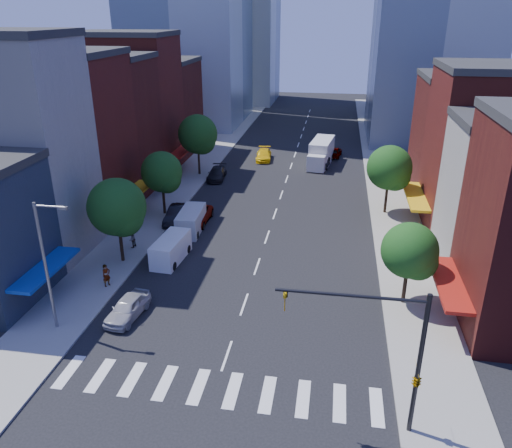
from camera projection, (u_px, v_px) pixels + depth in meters
The scene contains 30 objects.
ground at pixel (227, 356), 31.17m from camera, with size 220.00×220.00×0.00m, color black.
sidewalk_left at pixel (200, 165), 69.27m from camera, with size 5.00×120.00×0.15m, color gray.
sidewalk_right at pixel (384, 174), 65.59m from camera, with size 5.00×120.00×0.15m, color gray.
crosswalk at pixel (216, 389), 28.44m from camera, with size 19.00×3.00×0.01m, color silver.
bldg_left_1 at pixel (9, 152), 41.60m from camera, with size 12.00×8.00×18.00m, color beige.
bldg_left_2 at pixel (63, 140), 49.71m from camera, with size 12.00×9.00×16.00m, color #5C1A15.
bldg_left_3 at pixel (101, 127), 57.62m from camera, with size 12.00×8.00×15.00m, color #491212.
bldg_left_4 at pixel (129, 105), 64.93m from camera, with size 12.00×9.00×17.00m, color #5C1A15.
bldg_left_5 at pixel (155, 108), 74.34m from camera, with size 12.00×10.00×13.00m, color #491212.
bldg_right_2 at pixel (497, 153), 46.90m from camera, with size 12.00×10.00×15.00m, color #5C1A15.
bldg_right_3 at pixel (471, 139), 56.37m from camera, with size 12.00×10.00×13.00m, color #491212.
traffic_signal at pixel (407, 365), 23.98m from camera, with size 7.24×2.24×8.00m.
streetlight at pixel (47, 259), 31.73m from camera, with size 2.25×0.25×9.00m.
tree_left_near at pixel (118, 209), 40.83m from camera, with size 4.80×4.80×7.30m.
tree_left_mid at pixel (163, 174), 50.95m from camera, with size 4.20×4.20×6.65m.
tree_left_far at pixel (199, 136), 63.38m from camera, with size 5.00×5.00×7.75m.
tree_right_near at pixel (412, 253), 34.99m from camera, with size 4.00×4.00×6.20m.
tree_right_far at pixel (391, 170), 51.06m from camera, with size 4.60×4.60×7.20m.
parked_car_front at pixel (128, 308), 34.83m from camera, with size 1.77×4.40×1.50m, color #A9A9AE.
parked_car_second at pixel (178, 214), 50.57m from camera, with size 1.74×4.99×1.64m, color black.
parked_car_third at pixel (196, 216), 50.36m from camera, with size 2.51×5.44×1.51m, color #999999.
parked_car_rear at pixel (217, 174), 63.59m from camera, with size 2.04×5.01×1.45m, color black.
cargo_van_near at pixel (170, 250), 42.64m from camera, with size 2.33×5.02×2.08m.
cargo_van_far at pixel (191, 221), 48.30m from camera, with size 2.29×5.14×2.15m.
taxi at pixel (264, 155), 71.82m from camera, with size 2.08×5.12×1.49m, color yellow.
traffic_car_oncoming at pixel (323, 162), 68.67m from camera, with size 1.52×4.35×1.43m, color black.
traffic_car_far at pixel (335, 152), 73.37m from camera, with size 1.74×4.33×1.47m, color #999999.
box_truck at pixel (321, 153), 69.35m from camera, with size 3.51×8.67×3.39m.
pedestrian_near at pixel (106, 275), 38.46m from camera, with size 0.67×0.44×1.82m, color #999999.
pedestrian_far at pixel (132, 239), 44.84m from camera, with size 0.75×0.58×1.53m, color #999999.
Camera 1 is at (5.87, -24.78, 19.85)m, focal length 35.00 mm.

